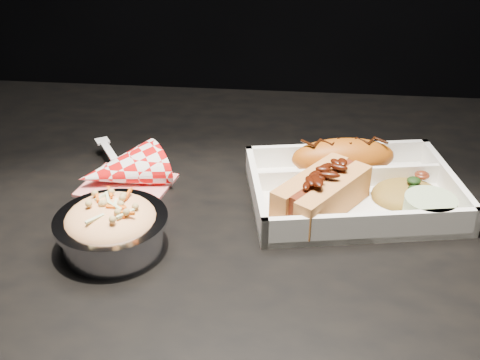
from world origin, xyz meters
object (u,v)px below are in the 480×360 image
object	(u,v)px
dining_table	(241,269)
foil_coleslaw_cup	(112,226)
food_tray	(352,194)
fried_pastry	(343,157)
napkin_fork	(121,171)
hotdog	(322,191)

from	to	relation	value
dining_table	foil_coleslaw_cup	xyz separation A→B (m)	(-0.13, -0.09, 0.12)
food_tray	fried_pastry	bearing A→B (deg)	90.00
dining_table	food_tray	distance (m)	0.17
dining_table	fried_pastry	world-z (taller)	fried_pastry
dining_table	fried_pastry	distance (m)	0.20
food_tray	napkin_fork	world-z (taller)	napkin_fork
fried_pastry	foil_coleslaw_cup	xyz separation A→B (m)	(-0.26, -0.18, -0.00)
foil_coleslaw_cup	fried_pastry	bearing A→B (deg)	35.22
hotdog	napkin_fork	bearing A→B (deg)	113.88
foil_coleslaw_cup	napkin_fork	size ratio (longest dim) A/B	0.77
food_tray	fried_pastry	distance (m)	0.06
hotdog	napkin_fork	distance (m)	0.27
food_tray	fried_pastry	size ratio (longest dim) A/B	2.05
fried_pastry	napkin_fork	distance (m)	0.29
hotdog	dining_table	bearing A→B (deg)	126.09
dining_table	napkin_fork	bearing A→B (deg)	162.14
fried_pastry	food_tray	bearing A→B (deg)	-79.24
foil_coleslaw_cup	napkin_fork	distance (m)	0.15
dining_table	food_tray	xyz separation A→B (m)	(0.14, 0.04, 0.10)
dining_table	napkin_fork	distance (m)	0.20
dining_table	napkin_fork	size ratio (longest dim) A/B	7.48
food_tray	napkin_fork	size ratio (longest dim) A/B	1.74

